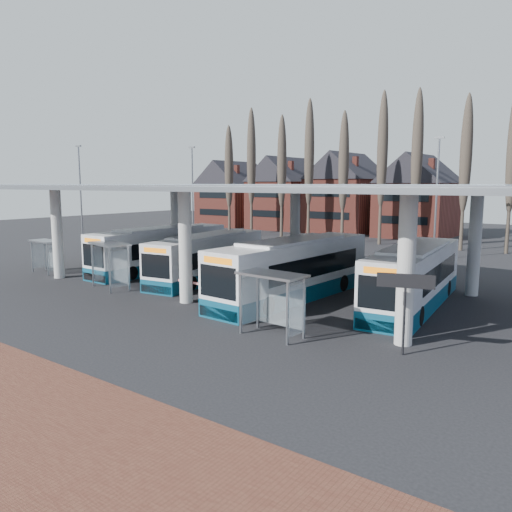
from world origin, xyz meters
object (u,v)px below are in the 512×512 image
Objects in this scene: bus_3 at (415,278)px; shelter_2 at (274,290)px; bus_1 at (209,258)px; bus_2 at (294,270)px; shelter_0 at (47,249)px; shelter_1 at (112,255)px; bus_0 at (161,250)px.

shelter_2 is at bearing -115.22° from bus_3.
bus_1 is 0.92× the size of bus_2.
shelter_1 is (8.22, -0.66, 0.33)m from shelter_0.
shelter_0 is at bearing -137.03° from bus_0.
bus_2 is at bearing -8.16° from bus_0.
shelter_0 is (-5.93, -5.48, 0.19)m from bus_0.
bus_3 is at bearing 35.86° from shelter_1.
bus_1 is at bearing 147.41° from shelter_2.
shelter_2 reaches higher than shelter_0.
bus_1 is 12.10m from shelter_0.
shelter_1 reaches higher than shelter_2.
shelter_1 is (-2.79, -5.70, 0.61)m from bus_1.
bus_3 is at bearing 16.02° from shelter_0.
bus_0 is 0.95× the size of bus_2.
bus_1 is at bearing 27.26° from shelter_0.
bus_2 is 4.71× the size of shelter_0.
shelter_1 is at bearing -154.81° from bus_2.
shelter_2 is at bearing 5.36° from shelter_1.
bus_1 reaches higher than shelter_2.
shelter_0 is (-11.00, -5.04, 0.27)m from bus_1.
shelter_1 is at bearing -124.44° from bus_1.
shelter_0 is at bearing -172.59° from bus_3.
bus_3 is at bearing 23.45° from bus_2.
bus_2 is 1.04× the size of bus_3.
shelter_0 is 8.25m from shelter_1.
bus_3 is 4.53× the size of shelter_0.
shelter_1 is at bearing 174.79° from shelter_2.
bus_0 is 5.09m from bus_1.
shelter_2 is (13.42, -2.09, -0.09)m from shelter_1.
bus_1 reaches higher than shelter_1.
bus_3 is 25.33m from shelter_0.
shelter_1 is at bearing -1.94° from shelter_0.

